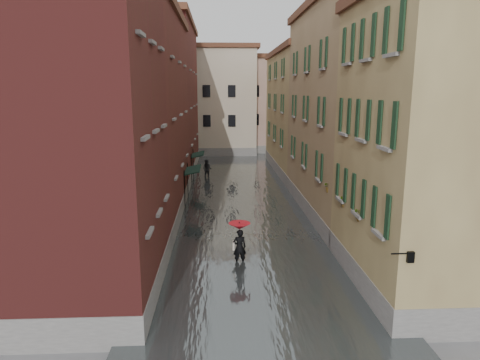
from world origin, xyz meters
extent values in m
plane|color=slate|center=(0.00, 0.00, 0.00)|extent=(120.00, 120.00, 0.00)
cube|color=#505758|center=(0.00, 13.00, 0.10)|extent=(10.00, 60.00, 0.20)
cube|color=maroon|center=(-7.00, -2.00, 6.50)|extent=(6.00, 8.00, 13.00)
cube|color=maroon|center=(-7.00, 9.00, 6.25)|extent=(6.00, 14.00, 12.50)
cube|color=maroon|center=(-7.00, 24.00, 7.00)|extent=(6.00, 16.00, 14.00)
cube|color=olive|center=(7.00, -2.00, 5.75)|extent=(6.00, 8.00, 11.50)
cube|color=tan|center=(7.00, 9.00, 6.50)|extent=(6.00, 14.00, 13.00)
cube|color=olive|center=(7.00, 24.00, 5.75)|extent=(6.00, 16.00, 11.50)
cube|color=beige|center=(-3.00, 38.00, 6.50)|extent=(12.00, 9.00, 13.00)
cube|color=#CF9E91|center=(6.00, 40.00, 6.00)|extent=(10.00, 9.00, 12.00)
cube|color=black|center=(-3.45, 11.77, 2.55)|extent=(1.09, 3.05, 0.31)
cylinder|color=black|center=(-3.95, 10.25, 1.40)|extent=(0.06, 0.06, 2.80)
cylinder|color=black|center=(-3.95, 13.30, 1.40)|extent=(0.06, 0.06, 2.80)
cube|color=black|center=(-3.45, 19.24, 2.55)|extent=(1.09, 2.81, 0.31)
cylinder|color=black|center=(-3.95, 17.84, 1.40)|extent=(0.06, 0.06, 2.80)
cylinder|color=black|center=(-3.95, 20.65, 1.40)|extent=(0.06, 0.06, 2.80)
cylinder|color=black|center=(4.05, -6.00, 3.10)|extent=(0.60, 0.05, 0.05)
cube|color=black|center=(4.35, -6.00, 3.00)|extent=(0.22, 0.22, 0.35)
cube|color=beige|center=(4.35, -6.00, 3.00)|extent=(0.14, 0.14, 0.24)
cube|color=brown|center=(4.12, -2.00, 3.15)|extent=(0.22, 0.85, 0.18)
imported|color=#265926|center=(4.12, -2.00, 3.57)|extent=(0.59, 0.51, 0.66)
cube|color=brown|center=(4.12, 0.11, 3.15)|extent=(0.22, 0.85, 0.18)
imported|color=#265926|center=(4.12, 0.11, 3.57)|extent=(0.59, 0.51, 0.66)
cube|color=brown|center=(4.12, 2.96, 3.15)|extent=(0.22, 0.85, 0.18)
imported|color=#265926|center=(4.12, 2.96, 3.57)|extent=(0.59, 0.51, 0.66)
imported|color=black|center=(-0.66, 0.64, 0.87)|extent=(0.70, 0.52, 1.75)
cube|color=beige|center=(-0.94, 0.69, 0.95)|extent=(0.08, 0.30, 0.38)
cylinder|color=black|center=(-0.66, 0.64, 1.35)|extent=(0.02, 0.02, 1.00)
cone|color=red|center=(-0.66, 0.64, 1.92)|extent=(1.05, 1.05, 0.28)
imported|color=black|center=(-2.70, 20.91, 0.90)|extent=(1.06, 0.95, 1.80)
camera|label=1|loc=(-1.57, -18.28, 8.08)|focal=32.00mm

